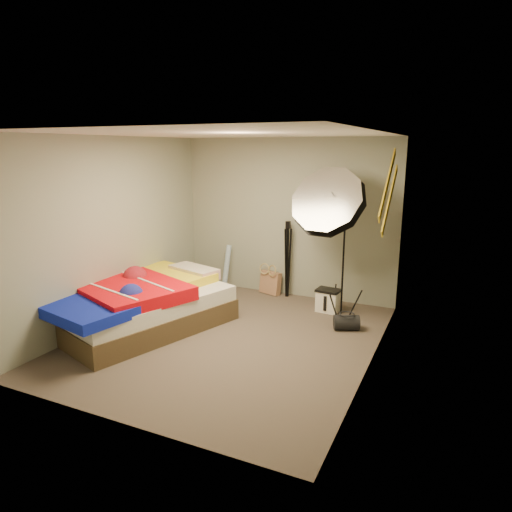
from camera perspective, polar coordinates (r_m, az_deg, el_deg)
The scene contains 15 objects.
floor at distance 5.86m, azimuth -3.39°, elevation -10.24°, with size 4.00×4.00×0.00m, color brown.
ceiling at distance 5.37m, azimuth -3.77°, elevation 15.01°, with size 4.00×4.00×0.00m, color silver.
wall_back at distance 7.27m, azimuth 3.90°, elevation 4.71°, with size 3.50×3.50×0.00m, color gray.
wall_front at distance 3.89m, azimuth -17.65°, elevation -3.64°, with size 3.50×3.50×0.00m, color gray.
wall_left at distance 6.48m, azimuth -17.37°, elevation 3.05°, with size 4.00×4.00×0.00m, color gray.
wall_right at distance 4.92m, azimuth 14.72°, elevation 0.06°, with size 4.00×4.00×0.00m, color gray.
tote_bag at distance 7.50m, azimuth 1.81°, elevation -3.34°, with size 0.37×0.11×0.37m, color tan.
wrapping_roll at distance 7.66m, azimuth -3.72°, elevation -1.47°, with size 0.09×0.09×0.77m, color #6094CA.
camera_case at distance 6.78m, azimuth 8.98°, elevation -5.60°, with size 0.31×0.22×0.31m, color white.
duffel_bag at distance 6.19m, azimuth 11.24°, elevation -8.15°, with size 0.20×0.20×0.33m, color black.
wall_stripe_upper at distance 5.40m, azimuth 16.11°, elevation 8.68°, with size 0.02×1.10×0.10m, color gold.
wall_stripe_lower at distance 5.67m, azimuth 16.37°, elevation 6.82°, with size 0.02×1.10×0.10m, color gold.
bed at distance 6.31m, azimuth -14.26°, elevation -5.76°, with size 2.13×2.66×0.64m.
photo_umbrella at distance 6.36m, azimuth 9.19°, elevation 6.41°, with size 1.36×1.05×2.22m.
camera_tripod at distance 7.24m, azimuth 3.96°, elevation 0.26°, with size 0.07×0.07×1.23m.
Camera 1 is at (2.55, -4.72, 2.35)m, focal length 32.00 mm.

